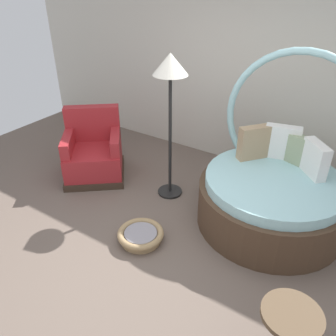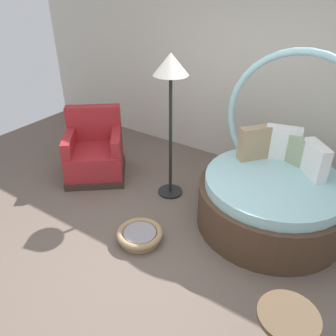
{
  "view_description": "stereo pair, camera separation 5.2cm",
  "coord_description": "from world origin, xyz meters",
  "px_view_note": "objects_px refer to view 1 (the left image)",
  "views": [
    {
      "loc": [
        1.56,
        -2.12,
        2.62
      ],
      "look_at": [
        -0.34,
        0.81,
        0.55
      ],
      "focal_mm": 36.57,
      "sensor_mm": 36.0,
      "label": 1
    },
    {
      "loc": [
        1.61,
        -2.09,
        2.62
      ],
      "look_at": [
        -0.34,
        0.81,
        0.55
      ],
      "focal_mm": 36.57,
      "sensor_mm": 36.0,
      "label": 2
    }
  ],
  "objects_px": {
    "round_daybed": "(274,190)",
    "red_armchair": "(94,154)",
    "side_table": "(290,322)",
    "pet_basket": "(141,235)",
    "floor_lamp": "(170,79)"
  },
  "relations": [
    {
      "from": "round_daybed",
      "to": "red_armchair",
      "type": "distance_m",
      "value": 2.49
    },
    {
      "from": "round_daybed",
      "to": "side_table",
      "type": "xyz_separation_m",
      "value": [
        0.64,
        -1.59,
        0.02
      ]
    },
    {
      "from": "side_table",
      "to": "red_armchair",
      "type": "bearing_deg",
      "value": 158.37
    },
    {
      "from": "red_armchair",
      "to": "side_table",
      "type": "height_order",
      "value": "red_armchair"
    },
    {
      "from": "pet_basket",
      "to": "side_table",
      "type": "bearing_deg",
      "value": -14.98
    },
    {
      "from": "pet_basket",
      "to": "side_table",
      "type": "xyz_separation_m",
      "value": [
        1.7,
        -0.45,
        0.35
      ]
    },
    {
      "from": "red_armchair",
      "to": "pet_basket",
      "type": "height_order",
      "value": "red_armchair"
    },
    {
      "from": "round_daybed",
      "to": "pet_basket",
      "type": "height_order",
      "value": "round_daybed"
    },
    {
      "from": "red_armchair",
      "to": "pet_basket",
      "type": "xyz_separation_m",
      "value": [
        1.4,
        -0.77,
        -0.26
      ]
    },
    {
      "from": "round_daybed",
      "to": "floor_lamp",
      "type": "height_order",
      "value": "round_daybed"
    },
    {
      "from": "red_armchair",
      "to": "side_table",
      "type": "bearing_deg",
      "value": -21.63
    },
    {
      "from": "red_armchair",
      "to": "pet_basket",
      "type": "bearing_deg",
      "value": -28.96
    },
    {
      "from": "red_armchair",
      "to": "floor_lamp",
      "type": "bearing_deg",
      "value": 8.93
    },
    {
      "from": "red_armchair",
      "to": "side_table",
      "type": "distance_m",
      "value": 3.33
    },
    {
      "from": "round_daybed",
      "to": "red_armchair",
      "type": "height_order",
      "value": "round_daybed"
    }
  ]
}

